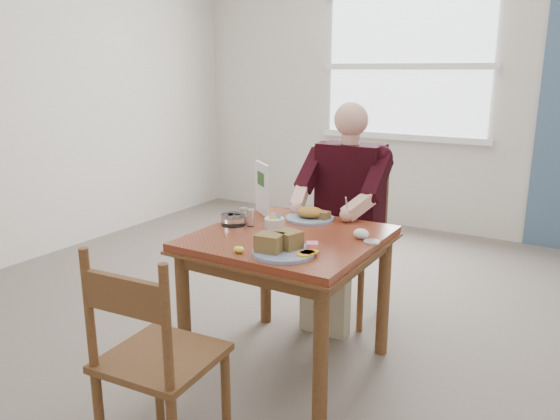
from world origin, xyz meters
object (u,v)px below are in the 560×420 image
Objects in this scene: far_plate at (311,215)px; diner at (345,196)px; table at (288,255)px; chair_far at (350,243)px; chair_near at (154,360)px; near_plate at (282,246)px.

diner is at bearing 85.26° from far_plate.
table is 0.34m from far_plate.
table is 0.66× the size of diner.
table is 0.73m from diner.
chair_near is (-0.06, -1.74, 0.00)m from chair_far.
chair_far reaches higher than table.
far_plate is (-0.16, 0.58, -0.01)m from near_plate.
chair_near is at bearing -91.16° from far_plate.
diner is 4.45× the size of near_plate.
near_plate is 1.03× the size of far_plate.
near_plate is (0.12, -0.27, 0.15)m from table.
chair_far is at bearing 96.65° from near_plate.
chair_near reaches higher than far_plate.
chair_far is 3.14× the size of far_plate.
diner reaches higher than chair_far.
diner is at bearing -89.99° from chair_far.
far_plate is at bearing 96.08° from table.
near_plate is at bearing -83.35° from chair_far.
chair_near is (-0.06, -0.95, -0.16)m from table.
chair_near is 1.69m from diner.
far_plate is at bearing 105.16° from near_plate.
chair_near is 0.76m from near_plate.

